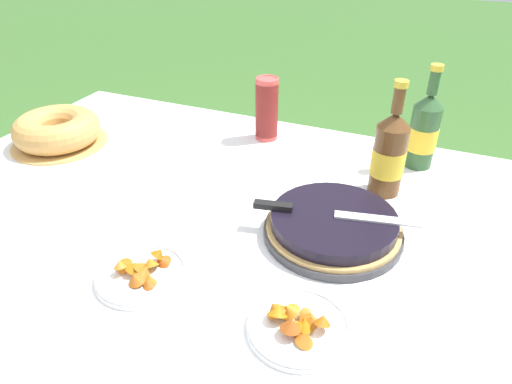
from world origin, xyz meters
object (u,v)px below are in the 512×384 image
serving_knife (322,212)px  bundt_cake (57,130)px  cider_bottle_green (424,131)px  snack_plate_right (142,272)px  cider_bottle_amber (389,154)px  cup_stack (267,109)px  snack_plate_far (298,324)px  berry_tart (333,226)px

serving_knife → bundt_cake: bundt_cake is taller
cider_bottle_green → snack_plate_right: size_ratio=1.56×
cider_bottle_green → cider_bottle_amber: bearing=-109.3°
bundt_cake → cider_bottle_amber: bearing=6.6°
cider_bottle_green → cup_stack: bearing=-179.5°
cider_bottle_green → snack_plate_right: (-0.46, -0.72, -0.10)m
serving_knife → bundt_cake: (-0.90, 0.13, -0.01)m
cup_stack → snack_plate_far: bearing=-64.0°
bundt_cake → cider_bottle_amber: cider_bottle_amber is taller
snack_plate_right → snack_plate_far: snack_plate_right is taller
cider_bottle_amber → snack_plate_right: cider_bottle_amber is taller
cider_bottle_amber → snack_plate_right: 0.67m
bundt_cake → cider_bottle_amber: size_ratio=0.97×
cider_bottle_amber → snack_plate_far: bearing=-96.3°
serving_knife → snack_plate_right: bearing=-147.8°
cider_bottle_amber → serving_knife: bearing=-112.5°
snack_plate_right → berry_tart: bearing=41.8°
berry_tart → serving_knife: bearing=-168.3°
bundt_cake → cider_bottle_green: bearing=15.9°
cider_bottle_green → snack_plate_far: bearing=-99.8°
snack_plate_right → snack_plate_far: bearing=-0.8°
serving_knife → snack_plate_right: size_ratio=1.96×
cider_bottle_green → snack_plate_right: cider_bottle_green is taller
cup_stack → cider_bottle_green: 0.48m
serving_knife → snack_plate_right: 0.41m
berry_tart → snack_plate_right: (-0.32, -0.29, -0.01)m
berry_tart → cider_bottle_amber: size_ratio=1.05×
bundt_cake → cider_bottle_amber: 1.01m
serving_knife → bundt_cake: bearing=159.9°
berry_tart → cider_bottle_amber: 0.27m
snack_plate_far → snack_plate_right: bearing=179.2°
bundt_cake → cider_bottle_amber: (1.00, 0.12, 0.06)m
bundt_cake → snack_plate_right: size_ratio=1.56×
berry_tart → cider_bottle_amber: cider_bottle_amber is taller
bundt_cake → snack_plate_far: bundt_cake is taller
berry_tart → cider_bottle_green: size_ratio=1.07×
bundt_cake → cup_stack: size_ratio=1.47×
cup_stack → snack_plate_right: bearing=-88.9°
bundt_cake → cup_stack: cup_stack is taller
bundt_cake → serving_knife: bearing=-8.4°
serving_knife → snack_plate_far: (0.04, -0.29, -0.05)m
serving_knife → snack_plate_far: bearing=-93.0°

